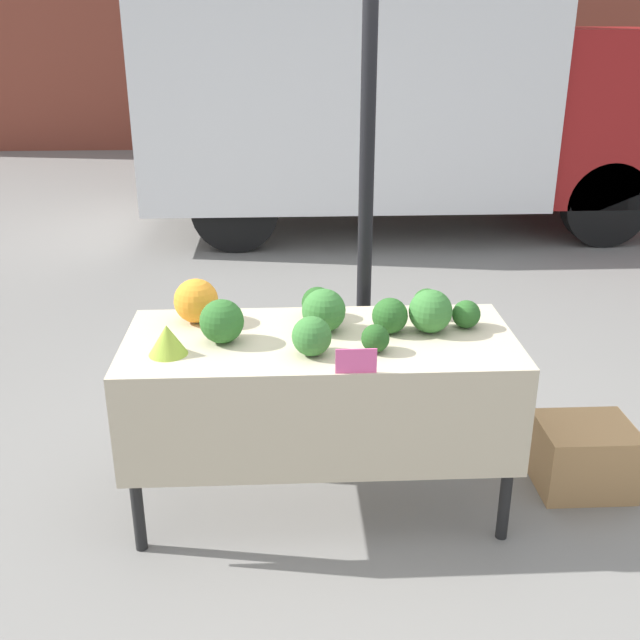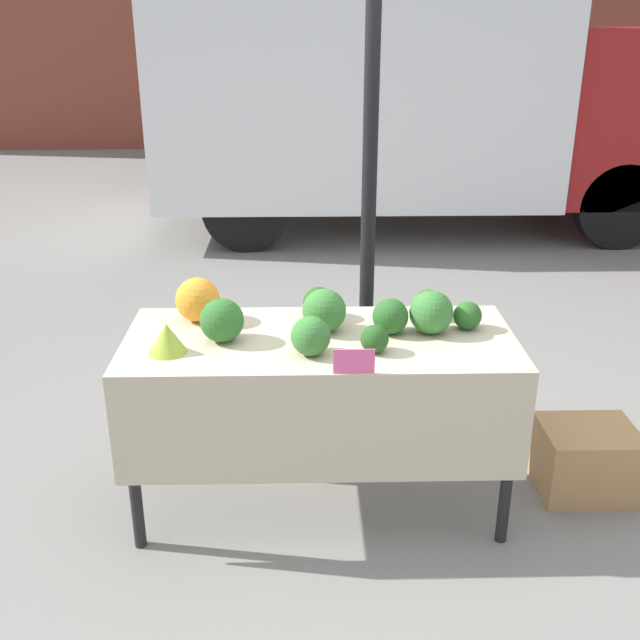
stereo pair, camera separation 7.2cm
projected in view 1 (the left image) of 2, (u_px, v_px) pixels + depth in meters
ground_plane at (320, 500)px, 3.48m from camera, size 40.00×40.00×0.00m
tent_pole at (365, 226)px, 3.54m from camera, size 0.07×0.07×2.34m
parked_truck at (393, 89)px, 7.63m from camera, size 5.30×2.29×2.61m
market_table at (321, 369)px, 3.16m from camera, size 1.66×0.72×0.83m
orange_cauliflower at (196, 301)px, 3.30m from camera, size 0.20×0.20×0.20m
romanesco_head at (167, 340)px, 2.99m from camera, size 0.16×0.16×0.13m
broccoli_head_0 at (466, 314)px, 3.25m from camera, size 0.12×0.12×0.12m
broccoli_head_1 at (312, 336)px, 2.98m from camera, size 0.16×0.16×0.16m
broccoli_head_2 at (427, 303)px, 3.37m from camera, size 0.13×0.13×0.13m
broccoli_head_3 at (318, 303)px, 3.35m from camera, size 0.14×0.14×0.14m
broccoli_head_4 at (390, 316)px, 3.19m from camera, size 0.15×0.15×0.15m
broccoli_head_5 at (430, 311)px, 3.19m from camera, size 0.19×0.19×0.19m
broccoli_head_6 at (375, 338)px, 3.02m from camera, size 0.12×0.12×0.12m
broccoli_head_7 at (222, 321)px, 3.09m from camera, size 0.18×0.18×0.18m
broccoli_head_8 at (324, 311)px, 3.20m from camera, size 0.19×0.19×0.19m
price_sign at (356, 361)px, 2.84m from camera, size 0.16×0.01×0.10m
produce_crate at (583, 456)px, 3.54m from camera, size 0.43×0.36×0.33m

